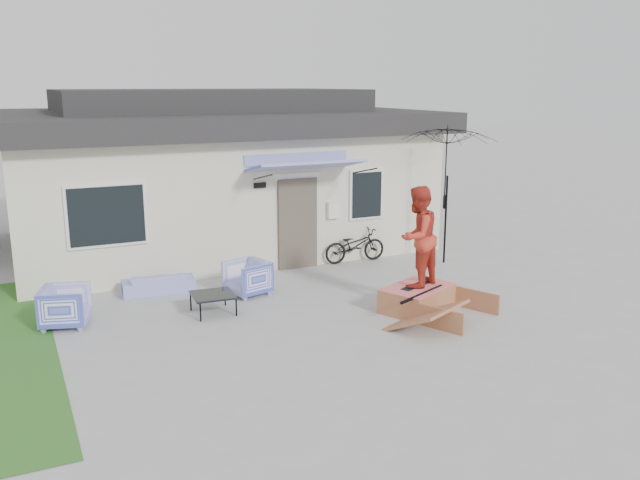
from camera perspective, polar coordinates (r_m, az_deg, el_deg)
name	(u,v)px	position (r m, az deg, el deg)	size (l,w,h in m)	color
ground	(350,339)	(11.38, 2.57, -8.42)	(90.00, 90.00, 0.00)	#9F9F9F
grass_strip	(9,348)	(12.07, -25.02, -8.39)	(1.40, 8.00, 0.01)	#2A5F22
house	(210,170)	(18.16, -9.36, 5.91)	(10.80, 8.49, 4.10)	beige
loveseat	(158,280)	(14.07, -13.63, -3.31)	(1.44, 0.42, 0.56)	#3141BB
armchair_left	(65,304)	(12.63, -20.93, -5.16)	(0.78, 0.73, 0.81)	#3141BB
armchair_right	(247,276)	(13.61, -6.22, -3.08)	(0.76, 0.71, 0.79)	#3141BB
coffee_table	(213,304)	(12.68, -9.10, -5.38)	(0.76, 0.76, 0.37)	black
bicycle	(355,242)	(16.02, 2.99, -0.15)	(0.54, 1.56, 1.00)	black
patio_umbrella	(447,190)	(15.98, 10.77, 4.18)	(2.68, 2.58, 2.20)	black
skate_ramp	(417,298)	(12.84, 8.31, -4.94)	(1.35, 1.80, 0.45)	#995B3A
skateboard	(416,285)	(12.79, 8.18, -3.84)	(0.75, 0.19, 0.05)	black
skater	(417,235)	(12.54, 8.32, 0.41)	(0.93, 0.72, 1.90)	red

